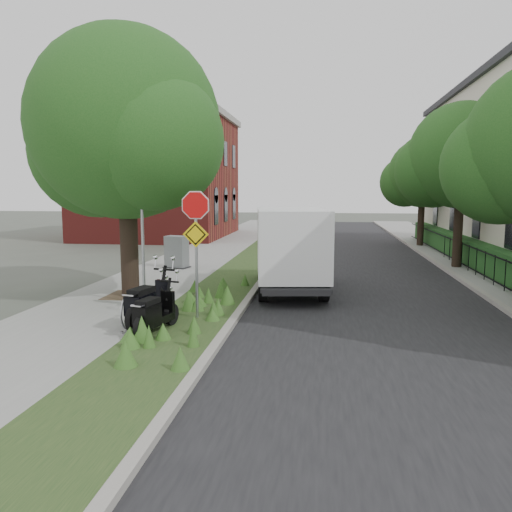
{
  "coord_description": "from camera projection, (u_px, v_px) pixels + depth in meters",
  "views": [
    {
      "loc": [
        1.68,
        -11.05,
        3.23
      ],
      "look_at": [
        -0.32,
        3.34,
        1.3
      ],
      "focal_mm": 35.0,
      "sensor_mm": 36.0,
      "label": 1
    }
  ],
  "objects": [
    {
      "name": "brick_building",
      "position": [
        160.0,
        175.0,
        33.85
      ],
      "size": [
        9.4,
        10.4,
        8.3
      ],
      "color": "maroon",
      "rests_on": "ground"
    },
    {
      "name": "footpath_far",
      "position": [
        487.0,
        269.0,
        20.19
      ],
      "size": [
        3.2,
        60.0,
        0.12
      ],
      "primitive_type": "cube",
      "color": "gray",
      "rests_on": "ground"
    },
    {
      "name": "bike_hoop",
      "position": [
        127.0,
        312.0,
        11.22
      ],
      "size": [
        0.06,
        0.78,
        0.77
      ],
      "color": "#A5A8AD",
      "rests_on": "ground"
    },
    {
      "name": "sign_assembly",
      "position": [
        196.0,
        228.0,
        11.96
      ],
      "size": [
        0.94,
        0.08,
        3.22
      ],
      "color": "#A5A8AD",
      "rests_on": "ground"
    },
    {
      "name": "street_tree_main",
      "position": [
        124.0,
        134.0,
        14.24
      ],
      "size": [
        6.21,
        5.54,
        7.66
      ],
      "color": "black",
      "rests_on": "ground"
    },
    {
      "name": "sidewalk_near",
      "position": [
        189.0,
        263.0,
        21.89
      ],
      "size": [
        3.5,
        60.0,
        0.12
      ],
      "primitive_type": "cube",
      "color": "gray",
      "rests_on": "ground"
    },
    {
      "name": "fence_far",
      "position": [
        462.0,
        253.0,
        20.25
      ],
      "size": [
        0.04,
        24.0,
        1.0
      ],
      "color": "black",
      "rests_on": "ground"
    },
    {
      "name": "utility_cabinet",
      "position": [
        177.0,
        252.0,
        20.01
      ],
      "size": [
        1.09,
        0.86,
        1.28
      ],
      "color": "#262628",
      "rests_on": "ground"
    },
    {
      "name": "far_tree_c",
      "position": [
        422.0,
        177.0,
        27.74
      ],
      "size": [
        4.37,
        3.89,
        5.93
      ],
      "color": "black",
      "rests_on": "ground"
    },
    {
      "name": "verge",
      "position": [
        250.0,
        264.0,
        21.52
      ],
      "size": [
        2.0,
        60.0,
        0.12
      ],
      "primitive_type": "cube",
      "color": "#25431C",
      "rests_on": "ground"
    },
    {
      "name": "ground",
      "position": [
        250.0,
        331.0,
        11.5
      ],
      "size": [
        120.0,
        120.0,
        0.0
      ],
      "primitive_type": "plane",
      "color": "#4C5147",
      "rests_on": "ground"
    },
    {
      "name": "scooter_near",
      "position": [
        152.0,
        316.0,
        10.82
      ],
      "size": [
        0.6,
        1.66,
        0.8
      ],
      "color": "black",
      "rests_on": "ground"
    },
    {
      "name": "box_truck",
      "position": [
        290.0,
        246.0,
        15.66
      ],
      "size": [
        2.63,
        5.23,
        2.26
      ],
      "color": "#262628",
      "rests_on": "ground"
    },
    {
      "name": "road",
      "position": [
        356.0,
        267.0,
        20.91
      ],
      "size": [
        7.0,
        60.0,
        0.01
      ],
      "primitive_type": "cube",
      "color": "black",
      "rests_on": "ground"
    },
    {
      "name": "hedge_far",
      "position": [
        480.0,
        254.0,
        20.15
      ],
      "size": [
        1.0,
        24.0,
        1.1
      ],
      "primitive_type": "cube",
      "color": "#1B4C1D",
      "rests_on": "footpath_far"
    },
    {
      "name": "far_tree_b",
      "position": [
        460.0,
        161.0,
        19.84
      ],
      "size": [
        4.83,
        4.31,
        6.56
      ],
      "color": "black",
      "rests_on": "ground"
    },
    {
      "name": "bare_post",
      "position": [
        143.0,
        231.0,
        13.43
      ],
      "size": [
        0.08,
        0.08,
        4.0
      ],
      "color": "#A5A8AD",
      "rests_on": "ground"
    },
    {
      "name": "scooter_far",
      "position": [
        146.0,
        307.0,
        11.4
      ],
      "size": [
        0.68,
        1.93,
        0.93
      ],
      "color": "black",
      "rests_on": "ground"
    },
    {
      "name": "kerb_near",
      "position": [
        273.0,
        264.0,
        21.38
      ],
      "size": [
        0.2,
        60.0,
        0.13
      ],
      "primitive_type": "cube",
      "color": "#9E9991",
      "rests_on": "ground"
    },
    {
      "name": "kerb_far",
      "position": [
        443.0,
        268.0,
        20.42
      ],
      "size": [
        0.2,
        60.0,
        0.13
      ],
      "primitive_type": "cube",
      "color": "#9E9991",
      "rests_on": "ground"
    }
  ]
}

